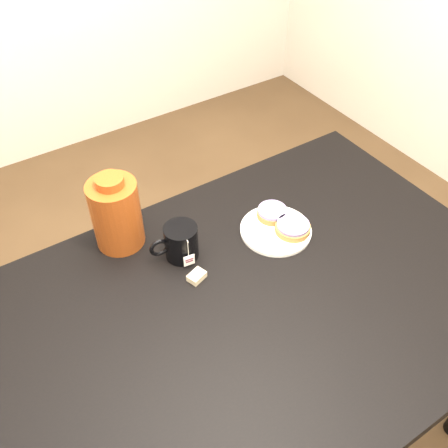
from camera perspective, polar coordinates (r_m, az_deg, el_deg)
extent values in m
plane|color=brown|center=(1.89, 1.75, -22.95)|extent=(4.00, 4.00, 0.00)
cube|color=black|center=(1.25, 2.47, -9.67)|extent=(1.40, 0.90, 0.04)
cylinder|color=black|center=(2.01, 10.81, -0.33)|extent=(0.06, 0.06, 0.71)
cylinder|color=white|center=(1.40, 5.93, -0.70)|extent=(0.20, 0.20, 0.01)
torus|color=white|center=(1.40, 5.95, -0.54)|extent=(0.19, 0.19, 0.01)
cylinder|color=brown|center=(1.43, 5.52, 1.17)|extent=(0.12, 0.12, 0.02)
cylinder|color=gray|center=(1.42, 5.55, 1.57)|extent=(0.12, 0.12, 0.01)
cylinder|color=brown|center=(1.39, 7.86, -0.49)|extent=(0.12, 0.12, 0.02)
cylinder|color=gray|center=(1.38, 7.91, -0.09)|extent=(0.11, 0.11, 0.01)
cylinder|color=black|center=(1.31, -4.91, -2.03)|extent=(0.10, 0.10, 0.10)
cylinder|color=black|center=(1.28, -5.02, -0.74)|extent=(0.08, 0.08, 0.00)
torus|color=black|center=(1.29, -7.40, -2.71)|extent=(0.06, 0.02, 0.05)
cylinder|color=beige|center=(1.26, -4.13, -2.76)|extent=(0.00, 0.00, 0.05)
cube|color=white|center=(1.29, -4.03, -4.11)|extent=(0.03, 0.01, 0.03)
cube|color=#C6B793|center=(1.28, -3.14, -5.99)|extent=(0.05, 0.04, 0.02)
cylinder|color=#63250D|center=(1.34, -12.21, 1.09)|extent=(0.17, 0.17, 0.20)
cylinder|color=#63250D|center=(1.27, -12.94, 4.74)|extent=(0.07, 0.07, 0.02)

